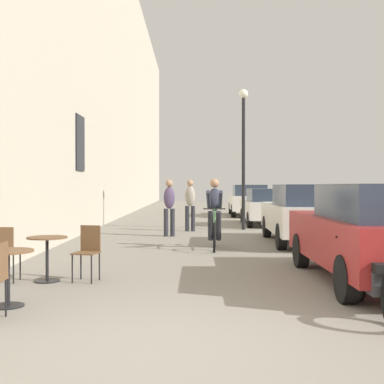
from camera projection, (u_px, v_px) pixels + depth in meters
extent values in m
plane|color=gray|center=(164.00, 346.00, 4.82)|extent=(88.00, 88.00, 0.00)
cube|color=#B7AD99|center=(90.00, 45.00, 18.72)|extent=(0.50, 68.00, 13.59)
cube|color=black|center=(78.00, 143.00, 15.40)|extent=(0.04, 1.10, 1.70)
cylinder|color=black|center=(5.00, 306.00, 6.39)|extent=(0.40, 0.40, 0.02)
cylinder|color=black|center=(5.00, 279.00, 6.39)|extent=(0.05, 0.05, 0.67)
cylinder|color=brown|center=(5.00, 251.00, 6.38)|extent=(0.64, 0.64, 0.02)
cylinder|color=black|center=(3.00, 298.00, 5.90)|extent=(0.02, 0.02, 0.45)
cube|color=brown|center=(0.00, 261.00, 5.73)|extent=(0.04, 0.34, 0.42)
cylinder|color=black|center=(45.00, 281.00, 8.06)|extent=(0.40, 0.40, 0.02)
cylinder|color=black|center=(45.00, 259.00, 8.06)|extent=(0.05, 0.05, 0.67)
cylinder|color=brown|center=(44.00, 238.00, 8.05)|extent=(0.64, 0.64, 0.02)
cylinder|color=black|center=(18.00, 266.00, 8.22)|extent=(0.02, 0.02, 0.45)
cylinder|color=black|center=(11.00, 269.00, 7.90)|extent=(0.02, 0.02, 0.45)
cube|color=brown|center=(4.00, 253.00, 8.05)|extent=(0.38, 0.38, 0.02)
cube|color=brown|center=(0.00, 241.00, 7.87)|extent=(0.34, 0.02, 0.42)
cylinder|color=black|center=(89.00, 270.00, 7.87)|extent=(0.02, 0.02, 0.45)
cylinder|color=black|center=(70.00, 269.00, 7.93)|extent=(0.02, 0.02, 0.45)
cylinder|color=black|center=(97.00, 266.00, 8.19)|extent=(0.02, 0.02, 0.45)
cylinder|color=black|center=(78.00, 266.00, 8.25)|extent=(0.02, 0.02, 0.45)
cube|color=brown|center=(83.00, 253.00, 8.06)|extent=(0.45, 0.45, 0.02)
cube|color=brown|center=(88.00, 238.00, 8.23)|extent=(0.34, 0.09, 0.42)
torus|color=black|center=(212.00, 238.00, 11.67)|extent=(0.09, 0.71, 0.71)
torus|color=black|center=(212.00, 233.00, 12.72)|extent=(0.09, 0.71, 0.71)
cylinder|color=#2D6B38|center=(212.00, 222.00, 12.62)|extent=(0.05, 0.22, 0.58)
cylinder|color=#2D6B38|center=(212.00, 210.00, 12.12)|extent=(0.08, 0.83, 0.14)
cylinder|color=#2D6B38|center=(212.00, 223.00, 11.69)|extent=(0.04, 0.09, 0.67)
cylinder|color=#2D6B38|center=(212.00, 234.00, 12.22)|extent=(0.09, 1.00, 0.12)
cylinder|color=black|center=(212.00, 209.00, 11.71)|extent=(0.52, 0.06, 0.03)
ellipsoid|color=black|center=(212.00, 210.00, 12.53)|extent=(0.12, 0.24, 0.06)
ellipsoid|color=#2D3342|center=(212.00, 199.00, 12.45)|extent=(0.36, 0.37, 0.59)
sphere|color=#A57A5B|center=(212.00, 183.00, 12.40)|extent=(0.22, 0.22, 0.22)
cylinder|color=#26262D|center=(216.00, 226.00, 12.37)|extent=(0.15, 0.40, 0.75)
cylinder|color=#26262D|center=(208.00, 226.00, 12.38)|extent=(0.15, 0.40, 0.75)
cylinder|color=#2D3342|center=(218.00, 200.00, 12.05)|extent=(0.11, 0.75, 0.48)
cylinder|color=#2D3342|center=(206.00, 200.00, 12.06)|extent=(0.15, 0.75, 0.48)
cylinder|color=#26262D|center=(164.00, 223.00, 15.24)|extent=(0.14, 0.14, 0.84)
cylinder|color=#26262D|center=(170.00, 222.00, 15.27)|extent=(0.14, 0.14, 0.84)
ellipsoid|color=#4C3D5B|center=(167.00, 198.00, 15.25)|extent=(0.38, 0.30, 0.67)
sphere|color=#A57A5B|center=(167.00, 183.00, 15.24)|extent=(0.22, 0.22, 0.22)
cylinder|color=#26262D|center=(191.00, 219.00, 16.96)|extent=(0.14, 0.14, 0.85)
cylinder|color=#26262D|center=(185.00, 219.00, 16.99)|extent=(0.14, 0.14, 0.85)
ellipsoid|color=#9E9384|center=(188.00, 196.00, 16.96)|extent=(0.37, 0.28, 0.68)
sphere|color=#A57A5B|center=(188.00, 183.00, 16.96)|extent=(0.22, 0.22, 0.22)
cylinder|color=black|center=(241.00, 164.00, 17.56)|extent=(0.12, 0.12, 4.60)
sphere|color=silver|center=(241.00, 94.00, 17.52)|extent=(0.32, 0.32, 0.32)
cube|color=maroon|center=(369.00, 240.00, 8.04)|extent=(1.86, 4.42, 0.72)
cube|color=#283342|center=(382.00, 202.00, 7.50)|extent=(1.55, 2.39, 0.53)
cylinder|color=black|center=(298.00, 250.00, 9.50)|extent=(0.21, 0.64, 0.63)
cylinder|color=black|center=(344.00, 279.00, 6.59)|extent=(0.21, 0.64, 0.63)
cube|color=beige|center=(302.00, 218.00, 13.50)|extent=(1.96, 4.47, 0.72)
cube|color=#283342|center=(306.00, 195.00, 12.96)|extent=(1.60, 2.43, 0.53)
cylinder|color=black|center=(264.00, 227.00, 14.98)|extent=(0.22, 0.64, 0.64)
cylinder|color=black|center=(320.00, 227.00, 14.94)|extent=(0.22, 0.64, 0.64)
cylinder|color=black|center=(279.00, 237.00, 12.07)|extent=(0.22, 0.64, 0.64)
cylinder|color=black|center=(348.00, 237.00, 12.03)|extent=(0.22, 0.64, 0.64)
cube|color=beige|center=(263.00, 209.00, 19.77)|extent=(1.69, 4.02, 0.65)
cube|color=#283342|center=(265.00, 195.00, 19.28)|extent=(1.41, 2.18, 0.48)
cylinder|color=black|center=(241.00, 215.00, 21.10)|extent=(0.19, 0.58, 0.58)
cylinder|color=black|center=(277.00, 215.00, 21.09)|extent=(0.19, 0.58, 0.58)
cylinder|color=black|center=(247.00, 220.00, 18.46)|extent=(0.19, 0.58, 0.58)
cylinder|color=black|center=(289.00, 220.00, 18.45)|extent=(0.19, 0.58, 0.58)
cube|color=beige|center=(246.00, 202.00, 25.65)|extent=(1.99, 4.50, 0.72)
cube|color=#283342|center=(247.00, 190.00, 25.11)|extent=(1.62, 2.45, 0.54)
cylinder|color=black|center=(228.00, 208.00, 27.14)|extent=(0.23, 0.65, 0.64)
cylinder|color=black|center=(259.00, 208.00, 27.09)|extent=(0.23, 0.65, 0.64)
cylinder|color=black|center=(231.00, 211.00, 24.21)|extent=(0.23, 0.65, 0.64)
cylinder|color=black|center=(266.00, 211.00, 24.16)|extent=(0.23, 0.65, 0.64)
torus|color=black|center=(354.00, 276.00, 6.86)|extent=(0.12, 0.69, 0.69)
cube|color=#333338|center=(371.00, 279.00, 6.14)|extent=(0.27, 0.77, 0.28)
ellipsoid|color=#384C84|center=(368.00, 260.00, 6.23)|extent=(0.30, 0.53, 0.24)
cube|color=black|center=(378.00, 266.00, 5.86)|extent=(0.26, 0.45, 0.10)
cylinder|color=black|center=(356.00, 237.00, 6.76)|extent=(0.62, 0.06, 0.03)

